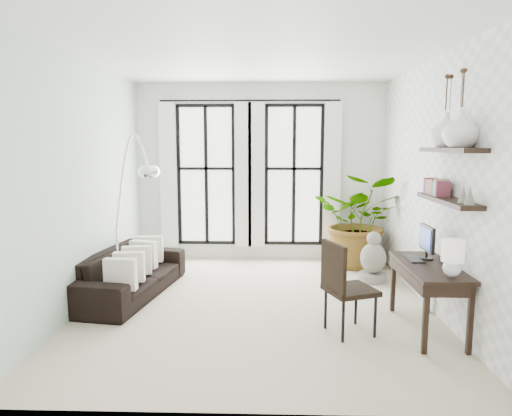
{
  "coord_description": "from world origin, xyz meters",
  "views": [
    {
      "loc": [
        0.16,
        -5.84,
        2.11
      ],
      "look_at": [
        -0.02,
        0.3,
        1.25
      ],
      "focal_mm": 32.0,
      "sensor_mm": 36.0,
      "label": 1
    }
  ],
  "objects_px": {
    "plant": "(360,221)",
    "desk": "(430,270)",
    "sofa": "(130,273)",
    "buddha": "(373,261)",
    "desk_chair": "(343,282)",
    "arc_lamp": "(133,179)"
  },
  "relations": [
    {
      "from": "sofa",
      "to": "desk_chair",
      "type": "height_order",
      "value": "desk_chair"
    },
    {
      "from": "sofa",
      "to": "desk",
      "type": "height_order",
      "value": "desk"
    },
    {
      "from": "sofa",
      "to": "arc_lamp",
      "type": "height_order",
      "value": "arc_lamp"
    },
    {
      "from": "plant",
      "to": "desk_chair",
      "type": "xyz_separation_m",
      "value": [
        -0.74,
        -2.89,
        -0.21
      ]
    },
    {
      "from": "desk",
      "to": "plant",
      "type": "bearing_deg",
      "value": 94.73
    },
    {
      "from": "desk",
      "to": "arc_lamp",
      "type": "distance_m",
      "value": 3.92
    },
    {
      "from": "sofa",
      "to": "arc_lamp",
      "type": "bearing_deg",
      "value": -113.48
    },
    {
      "from": "arc_lamp",
      "to": "desk",
      "type": "bearing_deg",
      "value": -17.33
    },
    {
      "from": "sofa",
      "to": "arc_lamp",
      "type": "xyz_separation_m",
      "value": [
        0.11,
        -0.07,
        1.33
      ]
    },
    {
      "from": "desk",
      "to": "arc_lamp",
      "type": "relative_size",
      "value": 0.58
    },
    {
      "from": "plant",
      "to": "desk_chair",
      "type": "relative_size",
      "value": 1.54
    },
    {
      "from": "arc_lamp",
      "to": "desk_chair",
      "type": "bearing_deg",
      "value": -24.29
    },
    {
      "from": "sofa",
      "to": "buddha",
      "type": "bearing_deg",
      "value": -69.12
    },
    {
      "from": "desk_chair",
      "to": "sofa",
      "type": "bearing_deg",
      "value": 134.57
    },
    {
      "from": "arc_lamp",
      "to": "buddha",
      "type": "relative_size",
      "value": 2.88
    },
    {
      "from": "plant",
      "to": "desk",
      "type": "bearing_deg",
      "value": -85.27
    },
    {
      "from": "desk",
      "to": "buddha",
      "type": "xyz_separation_m",
      "value": [
        -0.18,
        1.95,
        -0.39
      ]
    },
    {
      "from": "plant",
      "to": "desk_chair",
      "type": "height_order",
      "value": "plant"
    },
    {
      "from": "desk_chair",
      "to": "desk",
      "type": "bearing_deg",
      "value": -16.7
    },
    {
      "from": "desk_chair",
      "to": "arc_lamp",
      "type": "distance_m",
      "value": 3.11
    },
    {
      "from": "desk_chair",
      "to": "arc_lamp",
      "type": "xyz_separation_m",
      "value": [
        -2.67,
        1.2,
        1.05
      ]
    },
    {
      "from": "plant",
      "to": "desk",
      "type": "relative_size",
      "value": 1.24
    }
  ]
}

